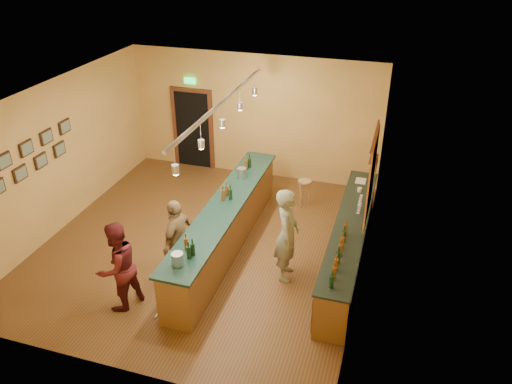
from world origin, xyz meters
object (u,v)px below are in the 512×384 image
(customer_a, at_px, (118,267))
(bar_stool, at_px, (304,186))
(back_counter, at_px, (349,243))
(bartender, at_px, (287,235))
(customer_b, at_px, (178,238))
(tasting_bar, at_px, (226,223))

(customer_a, bearing_deg, bar_stool, 172.76)
(back_counter, height_order, bar_stool, back_counter)
(bartender, relative_size, customer_b, 1.15)
(customer_a, relative_size, customer_b, 1.03)
(tasting_bar, bearing_deg, back_counter, 4.18)
(customer_b, bearing_deg, customer_a, -24.13)
(tasting_bar, distance_m, customer_b, 1.23)
(back_counter, distance_m, bartender, 1.37)
(tasting_bar, height_order, bartender, bartender)
(back_counter, height_order, customer_b, customer_b)
(back_counter, bearing_deg, customer_b, -157.43)
(customer_a, xyz_separation_m, bar_stool, (2.30, 4.40, -0.33))
(tasting_bar, xyz_separation_m, bar_stool, (1.16, 2.20, -0.10))
(bartender, distance_m, bar_stool, 2.78)
(tasting_bar, height_order, bar_stool, tasting_bar)
(back_counter, xyz_separation_m, bartender, (-1.07, -0.72, 0.44))
(bartender, bearing_deg, back_counter, -64.25)
(bartender, height_order, bar_stool, bartender)
(tasting_bar, bearing_deg, bartender, -20.95)
(back_counter, relative_size, customer_b, 2.81)
(tasting_bar, xyz_separation_m, bartender, (1.41, -0.54, 0.32))
(tasting_bar, bearing_deg, bar_stool, 62.20)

